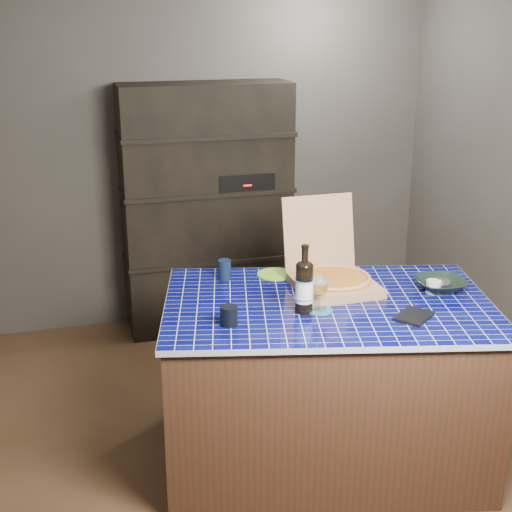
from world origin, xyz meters
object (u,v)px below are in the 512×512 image
object	(u,v)px
kitchen_island	(325,381)
pizza_box	(333,276)
dvd_case	(414,316)
bowl	(440,285)
wine_glass	(320,286)
mead_bottle	(304,286)

from	to	relation	value
kitchen_island	pizza_box	xyz separation A→B (m)	(0.09, 0.17, 0.51)
dvd_case	bowl	xyz separation A→B (m)	(0.30, 0.28, 0.02)
kitchen_island	bowl	distance (m)	0.78
kitchen_island	wine_glass	distance (m)	0.59
mead_bottle	bowl	world-z (taller)	mead_bottle
mead_bottle	dvd_case	distance (m)	0.54
wine_glass	bowl	distance (m)	0.71
mead_bottle	kitchen_island	bearing A→B (deg)	28.49
mead_bottle	bowl	bearing A→B (deg)	5.33
pizza_box	dvd_case	bearing A→B (deg)	-65.12
kitchen_island	dvd_case	size ratio (longest dim) A/B	9.61
pizza_box	dvd_case	world-z (taller)	pizza_box
pizza_box	mead_bottle	world-z (taller)	pizza_box
wine_glass	pizza_box	bearing A→B (deg)	56.46
dvd_case	mead_bottle	bearing A→B (deg)	-152.15
mead_bottle	dvd_case	bearing A→B (deg)	-23.63
pizza_box	bowl	world-z (taller)	pizza_box
kitchen_island	wine_glass	world-z (taller)	wine_glass
wine_glass	dvd_case	distance (m)	0.46
dvd_case	bowl	world-z (taller)	bowl
kitchen_island	dvd_case	distance (m)	0.63
kitchen_island	mead_bottle	bearing A→B (deg)	-138.06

